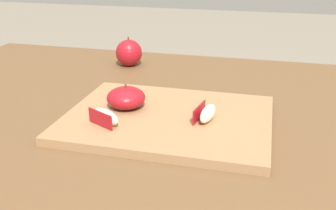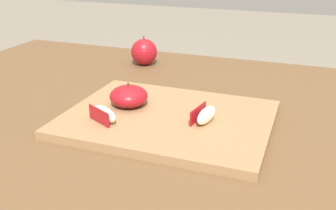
{
  "view_description": "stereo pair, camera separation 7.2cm",
  "coord_description": "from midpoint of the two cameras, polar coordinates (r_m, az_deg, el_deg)",
  "views": [
    {
      "loc": [
        0.11,
        -0.67,
        1.04
      ],
      "look_at": [
        -0.06,
        -0.02,
        0.76
      ],
      "focal_mm": 42.21,
      "sensor_mm": 36.0,
      "label": 1
    },
    {
      "loc": [
        0.18,
        -0.65,
        1.04
      ],
      "look_at": [
        -0.06,
        -0.02,
        0.76
      ],
      "focal_mm": 42.21,
      "sensor_mm": 36.0,
      "label": 2
    }
  ],
  "objects": [
    {
      "name": "dining_table",
      "position": [
        0.78,
        7.33,
        -8.4
      ],
      "size": [
        1.47,
        0.92,
        0.73
      ],
      "color": "brown",
      "rests_on": "ground_plane"
    },
    {
      "name": "cutting_board",
      "position": [
        0.74,
        2.82,
        -2.07
      ],
      "size": [
        0.38,
        0.29,
        0.02
      ],
      "color": "olive",
      "rests_on": "dining_table"
    },
    {
      "name": "apple_half_skin_up",
      "position": [
        0.77,
        -3.01,
        1.23
      ],
      "size": [
        0.07,
        0.07,
        0.05
      ],
      "color": "maroon",
      "rests_on": "cutting_board"
    },
    {
      "name": "apple_wedge_front",
      "position": [
        0.7,
        8.44,
        -1.52
      ],
      "size": [
        0.03,
        0.07,
        0.03
      ],
      "color": "beige",
      "rests_on": "cutting_board"
    },
    {
      "name": "apple_wedge_left",
      "position": [
        0.71,
        -6.36,
        -1.38
      ],
      "size": [
        0.07,
        0.05,
        0.03
      ],
      "color": "beige",
      "rests_on": "cutting_board"
    },
    {
      "name": "whole_apple_red_delicious",
      "position": [
        1.09,
        -1.55,
        7.64
      ],
      "size": [
        0.07,
        0.07,
        0.08
      ],
      "color": "maroon",
      "rests_on": "dining_table"
    }
  ]
}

